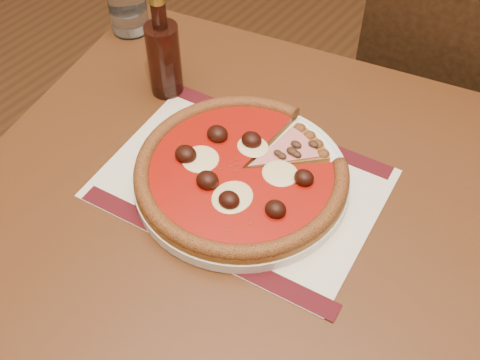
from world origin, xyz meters
name	(u,v)px	position (x,y,z in m)	size (l,w,h in m)	color
table	(233,241)	(-0.37, -0.69, 0.65)	(0.96, 0.96, 0.75)	#572C14
chair_far	(469,107)	(-0.21, -0.05, 0.56)	(0.51, 0.51, 0.97)	black
placemat	(241,183)	(-0.38, -0.66, 0.75)	(0.41, 0.29, 0.00)	white
plate	(241,179)	(-0.38, -0.66, 0.76)	(0.32, 0.32, 0.02)	white
pizza	(241,170)	(-0.38, -0.66, 0.78)	(0.32, 0.32, 0.04)	#A27127
ham_slice	(295,157)	(-0.33, -0.58, 0.78)	(0.09, 0.13, 0.02)	#A27127
water_glass	(128,10)	(-0.79, -0.47, 0.79)	(0.07, 0.07, 0.09)	white
bottle	(164,56)	(-0.61, -0.56, 0.82)	(0.06, 0.06, 0.19)	#33130C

